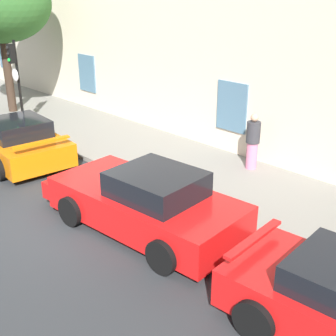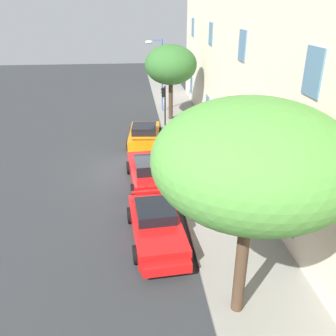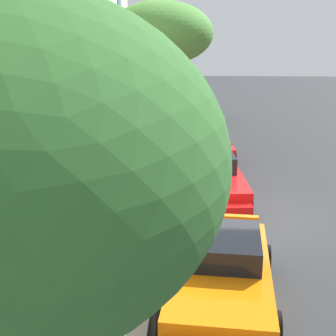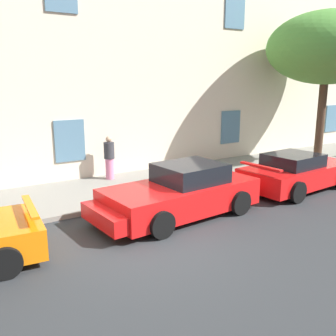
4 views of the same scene
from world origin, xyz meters
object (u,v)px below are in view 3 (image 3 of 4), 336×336
Objects in this scene: sportscar_white_middle at (205,143)px; sportscar_yellow_flank at (210,181)px; sportscar_red_lead at (221,278)px; tree_far_end at (161,33)px; hatchback_parked at (198,106)px; traffic_light at (124,264)px; pedestrian_admiring at (78,171)px.

sportscar_yellow_flank is at bearing -179.66° from sportscar_white_middle.
sportscar_red_lead is 0.74× the size of tree_far_end.
traffic_light is at bearing 176.70° from hatchback_parked.
sportscar_yellow_flank is 5.22m from sportscar_white_middle.
pedestrian_admiring reaches higher than sportscar_white_middle.
hatchback_parked is (13.24, 0.29, 0.22)m from sportscar_yellow_flank.
sportscar_yellow_flank is at bearing -178.74° from hatchback_parked.
sportscar_yellow_flank is 1.02× the size of sportscar_white_middle.
hatchback_parked reaches higher than sportscar_yellow_flank.
sportscar_yellow_flank is 13.24m from hatchback_parked.
hatchback_parked is 13.97m from pedestrian_admiring.
sportscar_white_middle is 3.02× the size of pedestrian_admiring.
traffic_light reaches higher than hatchback_parked.
traffic_light is at bearing -162.02° from pedestrian_admiring.
sportscar_red_lead is 11.23m from sportscar_white_middle.
sportscar_red_lead is 2.96× the size of pedestrian_admiring.
sportscar_red_lead is at bearing -179.86° from sportscar_white_middle.
traffic_light is at bearing 148.97° from sportscar_red_lead.
hatchback_parked reaches higher than sportscar_red_lead.
sportscar_red_lead is 0.98× the size of sportscar_white_middle.
sportscar_yellow_flank is 0.77× the size of tree_far_end.
sportscar_white_middle is 0.75× the size of tree_far_end.
sportscar_white_middle is at bearing 0.14° from sportscar_red_lead.
tree_far_end is at bearing 155.47° from hatchback_parked.
sportscar_red_lead is 3.43m from traffic_light.
tree_far_end reaches higher than pedestrian_admiring.
sportscar_red_lead is 6.01m from sportscar_yellow_flank.
tree_far_end is (15.10, 2.18, 4.47)m from sportscar_red_lead.
tree_far_end is at bearing 13.53° from sportscar_yellow_flank.
tree_far_end is at bearing 8.23° from sportscar_red_lead.
sportscar_red_lead is 1.54× the size of traffic_light.
pedestrian_admiring is at bearing 91.94° from sportscar_yellow_flank.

